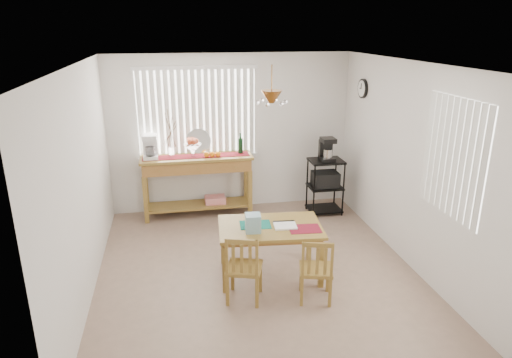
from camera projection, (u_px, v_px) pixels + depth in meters
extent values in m
cube|color=gray|center=(256.00, 270.00, 5.92)|extent=(4.00, 4.50, 0.01)
cube|color=white|center=(231.00, 133.00, 7.65)|extent=(4.00, 0.10, 2.60)
cube|color=white|center=(315.00, 269.00, 3.36)|extent=(4.00, 0.10, 2.60)
cube|color=white|center=(78.00, 185.00, 5.14)|extent=(0.10, 4.50, 2.60)
cube|color=white|center=(413.00, 165.00, 5.87)|extent=(0.10, 4.50, 2.60)
cube|color=white|center=(256.00, 59.00, 5.07)|extent=(4.00, 4.50, 0.10)
cube|color=white|center=(197.00, 114.00, 7.38)|extent=(1.90, 0.01, 1.40)
cube|color=white|center=(140.00, 116.00, 7.22)|extent=(0.07, 0.03, 1.40)
cube|color=white|center=(147.00, 115.00, 7.23)|extent=(0.07, 0.03, 1.40)
cube|color=white|center=(154.00, 115.00, 7.25)|extent=(0.07, 0.03, 1.40)
cube|color=white|center=(161.00, 115.00, 7.27)|extent=(0.07, 0.03, 1.40)
cube|color=white|center=(167.00, 115.00, 7.29)|extent=(0.07, 0.03, 1.40)
cube|color=white|center=(174.00, 115.00, 7.31)|extent=(0.07, 0.03, 1.40)
cube|color=white|center=(181.00, 114.00, 7.33)|extent=(0.07, 0.03, 1.40)
cube|color=white|center=(187.00, 114.00, 7.35)|extent=(0.07, 0.03, 1.40)
cube|color=white|center=(194.00, 114.00, 7.37)|extent=(0.07, 0.03, 1.40)
cube|color=white|center=(200.00, 114.00, 7.38)|extent=(0.07, 0.03, 1.40)
cube|color=white|center=(207.00, 113.00, 7.40)|extent=(0.07, 0.03, 1.40)
cube|color=white|center=(213.00, 113.00, 7.42)|extent=(0.07, 0.03, 1.40)
cube|color=white|center=(220.00, 113.00, 7.44)|extent=(0.07, 0.03, 1.40)
cube|color=white|center=(226.00, 113.00, 7.46)|extent=(0.07, 0.03, 1.40)
cube|color=white|center=(233.00, 112.00, 7.48)|extent=(0.07, 0.03, 1.40)
cube|color=white|center=(239.00, 112.00, 7.50)|extent=(0.07, 0.03, 1.40)
cube|color=white|center=(245.00, 112.00, 7.52)|extent=(0.07, 0.03, 1.40)
cube|color=white|center=(252.00, 112.00, 7.53)|extent=(0.07, 0.03, 1.40)
cube|color=white|center=(199.00, 157.00, 7.59)|extent=(1.98, 0.06, 0.06)
cube|color=white|center=(195.00, 68.00, 7.13)|extent=(1.98, 0.06, 0.06)
cube|color=white|center=(454.00, 158.00, 4.91)|extent=(0.01, 1.10, 1.30)
cube|color=white|center=(483.00, 172.00, 4.45)|extent=(0.03, 0.07, 1.30)
cube|color=white|center=(476.00, 168.00, 4.55)|extent=(0.03, 0.07, 1.30)
cube|color=white|center=(469.00, 165.00, 4.65)|extent=(0.03, 0.07, 1.30)
cube|color=white|center=(462.00, 162.00, 4.75)|extent=(0.03, 0.07, 1.30)
cube|color=white|center=(456.00, 159.00, 4.86)|extent=(0.03, 0.07, 1.30)
cube|color=white|center=(450.00, 157.00, 4.96)|extent=(0.03, 0.07, 1.30)
cube|color=white|center=(444.00, 154.00, 5.06)|extent=(0.03, 0.07, 1.30)
cube|color=white|center=(439.00, 151.00, 5.16)|extent=(0.03, 0.07, 1.30)
cube|color=white|center=(433.00, 149.00, 5.27)|extent=(0.03, 0.07, 1.30)
cube|color=white|center=(428.00, 147.00, 5.37)|extent=(0.03, 0.07, 1.30)
cylinder|color=black|center=(363.00, 88.00, 7.05)|extent=(0.04, 0.30, 0.30)
cylinder|color=white|center=(361.00, 89.00, 7.05)|extent=(0.01, 0.25, 0.25)
cylinder|color=#935D28|center=(272.00, 80.00, 5.03)|extent=(0.01, 0.01, 0.34)
cone|color=#935D28|center=(272.00, 97.00, 5.09)|extent=(0.24, 0.24, 0.14)
sphere|color=white|center=(285.00, 102.00, 5.13)|extent=(0.05, 0.05, 0.05)
sphere|color=white|center=(276.00, 100.00, 5.25)|extent=(0.05, 0.05, 0.05)
sphere|color=white|center=(262.00, 100.00, 5.22)|extent=(0.05, 0.05, 0.05)
sphere|color=white|center=(258.00, 102.00, 5.08)|extent=(0.05, 0.05, 0.05)
sphere|color=white|center=(267.00, 104.00, 4.96)|extent=(0.05, 0.05, 0.05)
sphere|color=white|center=(281.00, 104.00, 4.99)|extent=(0.05, 0.05, 0.05)
cube|color=olive|center=(197.00, 158.00, 7.34)|extent=(1.79, 0.50, 0.04)
cube|color=#9E6D34|center=(197.00, 165.00, 7.38)|extent=(1.72, 0.46, 0.18)
cube|color=olive|center=(146.00, 200.00, 7.20)|extent=(0.07, 0.07, 0.77)
cube|color=olive|center=(250.00, 193.00, 7.50)|extent=(0.07, 0.07, 0.77)
cube|color=olive|center=(146.00, 192.00, 7.56)|extent=(0.07, 0.07, 0.77)
cube|color=olive|center=(246.00, 185.00, 7.86)|extent=(0.07, 0.07, 0.77)
cube|color=olive|center=(199.00, 205.00, 7.60)|extent=(1.66, 0.44, 0.03)
cube|color=red|center=(215.00, 200.00, 7.63)|extent=(0.34, 0.25, 0.11)
cube|color=maroon|center=(196.00, 156.00, 7.33)|extent=(1.70, 0.28, 0.01)
cube|color=white|center=(151.00, 157.00, 7.20)|extent=(0.22, 0.27, 0.06)
cube|color=white|center=(150.00, 147.00, 7.23)|extent=(0.22, 0.09, 0.34)
cube|color=white|center=(149.00, 137.00, 7.07)|extent=(0.22, 0.25, 0.08)
cylinder|color=white|center=(150.00, 151.00, 7.13)|extent=(0.15, 0.15, 0.15)
cylinder|color=white|center=(193.00, 154.00, 7.28)|extent=(0.06, 0.06, 0.11)
cone|color=white|center=(193.00, 147.00, 7.25)|extent=(0.29, 0.29, 0.10)
sphere|color=red|center=(196.00, 141.00, 7.23)|extent=(0.09, 0.09, 0.09)
sphere|color=red|center=(193.00, 140.00, 7.27)|extent=(0.09, 0.09, 0.09)
sphere|color=red|center=(189.00, 141.00, 7.24)|extent=(0.09, 0.09, 0.09)
sphere|color=red|center=(190.00, 142.00, 7.18)|extent=(0.09, 0.09, 0.09)
sphere|color=red|center=(194.00, 142.00, 7.17)|extent=(0.09, 0.09, 0.09)
sphere|color=orange|center=(207.00, 155.00, 7.26)|extent=(0.09, 0.09, 0.09)
sphere|color=orange|center=(212.00, 154.00, 7.28)|extent=(0.09, 0.09, 0.09)
sphere|color=orange|center=(218.00, 154.00, 7.29)|extent=(0.09, 0.09, 0.09)
cylinder|color=silver|center=(199.00, 141.00, 7.47)|extent=(0.40, 0.10, 0.40)
cylinder|color=white|center=(171.00, 152.00, 7.29)|extent=(0.09, 0.09, 0.16)
cylinder|color=#4C3823|center=(170.00, 132.00, 7.18)|extent=(0.10, 0.04, 0.50)
cylinder|color=#4C3823|center=(170.00, 130.00, 7.18)|extent=(0.15, 0.07, 0.54)
cylinder|color=#4C3823|center=(170.00, 133.00, 7.19)|extent=(0.20, 0.09, 0.40)
cylinder|color=#4C3823|center=(170.00, 128.00, 7.17)|extent=(0.06, 0.03, 0.61)
cylinder|color=#4C3823|center=(170.00, 134.00, 7.20)|extent=(0.25, 0.11, 0.34)
cylinder|color=black|center=(240.00, 146.00, 7.47)|extent=(0.08, 0.08, 0.26)
cylinder|color=black|center=(240.00, 135.00, 7.42)|extent=(0.03, 0.03, 0.09)
cylinder|color=black|center=(314.00, 192.00, 7.36)|extent=(0.03, 0.03, 0.92)
cylinder|color=black|center=(343.00, 190.00, 7.45)|extent=(0.03, 0.03, 0.92)
cylinder|color=black|center=(307.00, 184.00, 7.72)|extent=(0.03, 0.03, 0.92)
cylinder|color=black|center=(335.00, 182.00, 7.81)|extent=(0.03, 0.03, 0.92)
cube|color=black|center=(326.00, 161.00, 7.44)|extent=(0.54, 0.43, 0.03)
cube|color=black|center=(325.00, 187.00, 7.58)|extent=(0.54, 0.43, 0.03)
cube|color=black|center=(324.00, 209.00, 7.71)|extent=(0.54, 0.43, 0.03)
cube|color=black|center=(325.00, 179.00, 7.54)|extent=(0.41, 0.33, 0.24)
cube|color=black|center=(327.00, 159.00, 7.41)|extent=(0.22, 0.26, 0.05)
cube|color=black|center=(325.00, 149.00, 7.45)|extent=(0.22, 0.09, 0.33)
cube|color=black|center=(328.00, 140.00, 7.31)|extent=(0.22, 0.24, 0.08)
cylinder|color=silver|center=(327.00, 153.00, 7.37)|extent=(0.14, 0.14, 0.14)
cube|color=olive|center=(270.00, 227.00, 5.59)|extent=(1.32, 0.92, 0.04)
cube|color=#9E6D34|center=(270.00, 230.00, 5.61)|extent=(1.23, 0.82, 0.05)
cube|color=olive|center=(225.00, 270.00, 5.33)|extent=(0.07, 0.07, 0.58)
cube|color=olive|center=(321.00, 265.00, 5.43)|extent=(0.07, 0.07, 0.58)
cube|color=olive|center=(223.00, 243.00, 5.99)|extent=(0.07, 0.07, 0.58)
cube|color=olive|center=(309.00, 239.00, 6.10)|extent=(0.07, 0.07, 0.58)
cube|color=#137060|center=(255.00, 225.00, 5.61)|extent=(0.40, 0.30, 0.01)
cube|color=maroon|center=(305.00, 229.00, 5.50)|extent=(0.40, 0.30, 0.01)
cube|color=white|center=(285.00, 226.00, 5.56)|extent=(0.29, 0.24, 0.02)
cube|color=black|center=(284.00, 222.00, 5.67)|extent=(0.27, 0.05, 0.03)
cube|color=#7EABB7|center=(253.00, 223.00, 5.41)|extent=(0.19, 0.19, 0.22)
cube|color=olive|center=(244.00, 268.00, 5.17)|extent=(0.49, 0.49, 0.04)
cube|color=olive|center=(260.00, 277.00, 5.37)|extent=(0.05, 0.05, 0.38)
cube|color=olive|center=(233.00, 275.00, 5.41)|extent=(0.05, 0.05, 0.38)
cube|color=olive|center=(257.00, 293.00, 5.06)|extent=(0.05, 0.05, 0.38)
cube|color=olive|center=(228.00, 291.00, 5.10)|extent=(0.05, 0.05, 0.38)
cube|color=olive|center=(257.00, 258.00, 4.91)|extent=(0.04, 0.04, 0.42)
cube|color=olive|center=(227.00, 256.00, 4.95)|extent=(0.04, 0.04, 0.42)
cube|color=olive|center=(242.00, 242.00, 4.87)|extent=(0.34, 0.13, 0.06)
cube|color=olive|center=(250.00, 259.00, 4.92)|extent=(0.04, 0.03, 0.34)
cube|color=olive|center=(242.00, 259.00, 4.94)|extent=(0.04, 0.03, 0.34)
cube|color=olive|center=(233.00, 258.00, 4.95)|extent=(0.04, 0.03, 0.34)
cube|color=olive|center=(316.00, 270.00, 5.17)|extent=(0.45, 0.45, 0.03)
cube|color=olive|center=(328.00, 278.00, 5.37)|extent=(0.04, 0.04, 0.36)
cube|color=olive|center=(301.00, 277.00, 5.39)|extent=(0.04, 0.04, 0.36)
cube|color=olive|center=(330.00, 293.00, 5.08)|extent=(0.04, 0.04, 0.36)
cube|color=olive|center=(302.00, 292.00, 5.10)|extent=(0.04, 0.04, 0.36)
cube|color=olive|center=(332.00, 260.00, 4.94)|extent=(0.04, 0.04, 0.40)
cube|color=olive|center=(303.00, 259.00, 4.96)|extent=(0.04, 0.04, 0.40)
cube|color=olive|center=(318.00, 245.00, 4.89)|extent=(0.33, 0.11, 0.05)
cube|color=olive|center=(325.00, 261.00, 4.95)|extent=(0.04, 0.03, 0.32)
cube|color=olive|center=(317.00, 261.00, 4.95)|extent=(0.04, 0.03, 0.32)
cube|color=olive|center=(309.00, 261.00, 4.96)|extent=(0.04, 0.03, 0.32)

